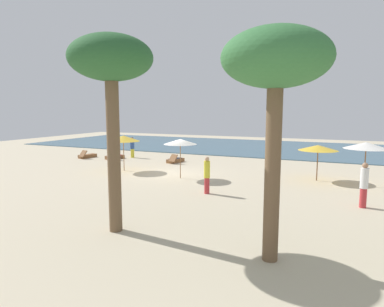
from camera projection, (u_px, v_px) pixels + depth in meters
ground_plane at (172, 174)px, 21.10m from camera, size 60.00×60.00×0.00m
ocean_water at (244, 147)px, 36.47m from camera, size 48.00×16.00×0.06m
umbrella_0 at (180, 142)px, 19.65m from camera, size 1.95×1.95×2.32m
umbrella_1 at (366, 146)px, 17.63m from camera, size 2.26×2.26×2.34m
umbrella_2 at (123, 138)px, 22.04m from camera, size 2.16×2.16×2.34m
umbrella_3 at (318, 148)px, 19.00m from camera, size 2.18×2.18×2.04m
lounger_0 at (115, 157)px, 27.53m from camera, size 1.33×1.77×0.67m
lounger_1 at (87, 156)px, 28.23m from camera, size 0.92×1.77×0.69m
lounger_2 at (175, 160)px, 25.74m from camera, size 0.95×1.77×0.69m
person_0 at (207, 175)px, 16.17m from camera, size 0.38×0.38×1.80m
person_1 at (364, 185)px, 13.85m from camera, size 0.45×0.45×1.89m
person_2 at (132, 147)px, 28.25m from camera, size 0.43×0.43×1.73m
palm_1 at (111, 66)px, 10.62m from camera, size 2.68×2.68×6.41m
palm_2 at (276, 65)px, 8.46m from camera, size 2.80×2.80×6.11m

